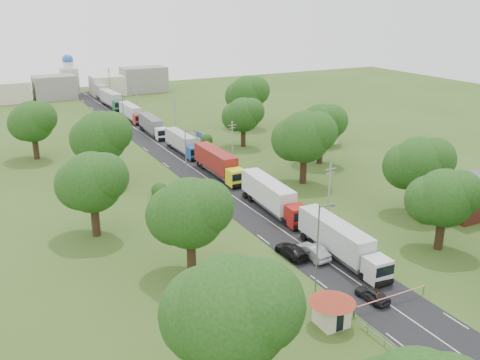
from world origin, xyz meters
TOP-DOWN VIEW (x-y plane):
  - ground at (0.00, 0.00)m, footprint 260.00×260.00m
  - road at (0.00, 20.00)m, footprint 8.00×200.00m
  - boom_barrier at (-1.36, -25.00)m, footprint 9.22×0.35m
  - guard_booth at (-7.20, -25.00)m, footprint 4.40×4.40m
  - info_sign at (5.20, 35.00)m, footprint 0.12×3.10m
  - pole_1 at (5.50, -7.00)m, footprint 1.60×0.24m
  - pole_2 at (5.50, 21.00)m, footprint 1.60×0.24m
  - pole_3 at (5.50, 49.00)m, footprint 1.60×0.24m
  - pole_4 at (5.50, 77.00)m, footprint 1.60×0.24m
  - pole_5 at (5.50, 105.00)m, footprint 1.60×0.24m
  - lamp_0 at (-5.35, -20.00)m, footprint 2.03×0.22m
  - lamp_1 at (-5.35, 15.00)m, footprint 2.03×0.22m
  - lamp_2 at (-5.35, 50.00)m, footprint 2.03×0.22m
  - tree_2 at (13.99, -17.86)m, footprint 8.00×8.00m
  - tree_3 at (19.99, -7.84)m, footprint 8.80×8.80m
  - tree_4 at (12.99, 10.17)m, footprint 9.60×9.60m
  - tree_5 at (21.99, 18.16)m, footprint 8.80×8.80m
  - tree_6 at (14.99, 35.14)m, footprint 8.00×8.00m
  - tree_7 at (23.99, 50.17)m, footprint 9.60×9.60m
  - tree_9 at (-20.01, -29.83)m, footprint 9.60×9.60m
  - tree_10 at (-15.01, -9.84)m, footprint 8.80×8.80m
  - tree_11 at (-22.01, 5.16)m, footprint 8.80×8.80m
  - tree_12 at (-16.01, 25.17)m, footprint 9.60×9.60m
  - tree_13 at (-24.01, 45.16)m, footprint 8.80×8.80m
  - house_brick at (26.00, -12.00)m, footprint 8.60×6.60m
  - house_cream at (30.00, 30.00)m, footprint 10.08×10.08m
  - distant_town at (0.68, 110.00)m, footprint 52.00×8.00m
  - church at (-4.00, 118.00)m, footprint 5.00×5.00m
  - truck_0 at (1.76, -14.48)m, footprint 3.06×15.03m
  - truck_1 at (2.22, 1.96)m, footprint 3.41×15.47m
  - truck_2 at (2.34, 20.11)m, footprint 2.64×15.36m
  - truck_3 at (2.20, 36.44)m, footprint 2.41×13.67m
  - truck_4 at (1.72, 53.51)m, footprint 2.84×14.06m
  - truck_5 at (1.84, 70.07)m, footprint 2.53×13.72m
  - truck_6 at (1.78, 88.81)m, footprint 3.29×15.58m
  - truck_7 at (2.37, 105.79)m, footprint 2.75×15.57m
  - car_lane_front at (-1.00, -23.50)m, footprint 1.91×4.07m
  - car_lane_mid at (-1.00, -13.00)m, footprint 2.04×5.05m
  - car_lane_rear at (-3.00, -11.55)m, footprint 2.23×5.14m
  - car_verge_near at (5.50, 6.86)m, footprint 2.75×5.88m
  - car_verge_far at (6.95, 29.02)m, footprint 2.55×4.80m
  - pedestrian_near at (-1.27, -24.50)m, footprint 0.74×0.66m
  - pedestrian_booth at (-4.91, -24.03)m, footprint 0.96×0.97m

SIDE VIEW (x-z plane):
  - ground at x=0.00m, z-range 0.00..0.00m
  - road at x=0.00m, z-range -0.02..0.02m
  - car_lane_front at x=-1.00m, z-range 0.00..1.35m
  - car_lane_rear at x=-3.00m, z-range 0.00..1.47m
  - car_verge_far at x=6.95m, z-range 0.00..1.55m
  - pedestrian_booth at x=-4.91m, z-range 0.00..1.58m
  - car_verge_near at x=5.50m, z-range 0.00..1.63m
  - car_lane_mid at x=-1.00m, z-range 0.00..1.63m
  - pedestrian_near at x=-1.27m, z-range 0.00..1.71m
  - boom_barrier at x=-1.36m, z-range 0.30..1.48m
  - truck_3 at x=2.20m, z-range 0.12..3.90m
  - truck_5 at x=1.84m, z-range 0.12..3.92m
  - truck_4 at x=1.72m, z-range 0.12..4.01m
  - guard_booth at x=-7.20m, z-range 0.44..3.89m
  - truck_0 at x=1.76m, z-range 0.13..4.28m
  - truck_2 at x=2.34m, z-range 0.13..4.39m
  - truck_1 at x=2.22m, z-range 0.13..4.40m
  - truck_6 at x=1.78m, z-range 0.13..4.44m
  - truck_7 at x=2.37m, z-range 0.13..4.45m
  - house_brick at x=26.00m, z-range 0.05..5.25m
  - info_sign at x=5.20m, z-range 0.95..5.05m
  - distant_town at x=0.68m, z-range -0.51..7.49m
  - house_cream at x=30.00m, z-range 0.74..6.54m
  - pole_1 at x=5.50m, z-range 0.18..9.18m
  - pole_2 at x=5.50m, z-range 0.18..9.18m
  - pole_3 at x=5.50m, z-range 0.18..9.18m
  - pole_4 at x=5.50m, z-range 0.18..9.18m
  - pole_5 at x=5.50m, z-range 0.18..9.18m
  - church at x=-4.00m, z-range -0.76..11.54m
  - lamp_0 at x=-5.35m, z-range 0.55..10.55m
  - lamp_1 at x=-5.35m, z-range 0.55..10.55m
  - lamp_2 at x=-5.35m, z-range 0.55..10.55m
  - tree_2 at x=13.99m, z-range 1.55..11.65m
  - tree_6 at x=14.99m, z-range 1.55..11.65m
  - tree_3 at x=19.99m, z-range 1.69..12.76m
  - tree_5 at x=21.99m, z-range 1.69..12.76m
  - tree_10 at x=-15.01m, z-range 1.69..12.76m
  - tree_11 at x=-22.01m, z-range 1.69..12.76m
  - tree_13 at x=-24.01m, z-range 1.69..12.76m
  - tree_4 at x=12.99m, z-range 1.83..13.88m
  - tree_7 at x=23.99m, z-range 1.83..13.88m
  - tree_9 at x=-20.01m, z-range 1.83..13.88m
  - tree_12 at x=-16.01m, z-range 1.83..13.88m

